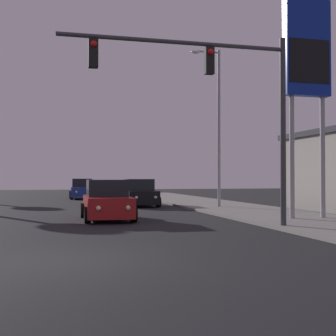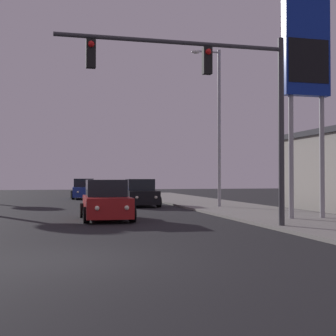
{
  "view_description": "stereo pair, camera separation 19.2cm",
  "coord_description": "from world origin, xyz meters",
  "px_view_note": "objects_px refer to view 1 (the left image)",
  "views": [
    {
      "loc": [
        -0.31,
        -10.16,
        1.77
      ],
      "look_at": [
        5.56,
        13.72,
        2.27
      ],
      "focal_mm": 50.0,
      "sensor_mm": 36.0,
      "label": 1
    },
    {
      "loc": [
        -0.13,
        -10.2,
        1.77
      ],
      "look_at": [
        5.56,
        13.72,
        2.27
      ],
      "focal_mm": 50.0,
      "sensor_mm": 36.0,
      "label": 2
    }
  ],
  "objects_px": {
    "gas_station_sign": "(307,60)",
    "street_lamp": "(217,119)",
    "car_red": "(107,202)",
    "car_black": "(139,194)",
    "traffic_light_mast": "(222,89)",
    "car_blue": "(82,190)"
  },
  "relations": [
    {
      "from": "gas_station_sign",
      "to": "street_lamp",
      "type": "bearing_deg",
      "value": 97.23
    },
    {
      "from": "street_lamp",
      "to": "gas_station_sign",
      "type": "bearing_deg",
      "value": -82.77
    },
    {
      "from": "car_red",
      "to": "street_lamp",
      "type": "distance_m",
      "value": 9.91
    },
    {
      "from": "car_black",
      "to": "gas_station_sign",
      "type": "bearing_deg",
      "value": 115.17
    },
    {
      "from": "car_red",
      "to": "street_lamp",
      "type": "bearing_deg",
      "value": -139.76
    },
    {
      "from": "gas_station_sign",
      "to": "car_black",
      "type": "bearing_deg",
      "value": 113.49
    },
    {
      "from": "traffic_light_mast",
      "to": "car_blue",
      "type": "bearing_deg",
      "value": 97.18
    },
    {
      "from": "street_lamp",
      "to": "car_red",
      "type": "bearing_deg",
      "value": -140.83
    },
    {
      "from": "street_lamp",
      "to": "gas_station_sign",
      "type": "height_order",
      "value": "same"
    },
    {
      "from": "car_red",
      "to": "gas_station_sign",
      "type": "bearing_deg",
      "value": 163.86
    },
    {
      "from": "car_black",
      "to": "car_red",
      "type": "height_order",
      "value": "same"
    },
    {
      "from": "car_red",
      "to": "car_blue",
      "type": "bearing_deg",
      "value": -89.36
    },
    {
      "from": "car_black",
      "to": "gas_station_sign",
      "type": "distance_m",
      "value": 13.67
    },
    {
      "from": "car_black",
      "to": "car_blue",
      "type": "height_order",
      "value": "same"
    },
    {
      "from": "traffic_light_mast",
      "to": "street_lamp",
      "type": "distance_m",
      "value": 11.14
    },
    {
      "from": "traffic_light_mast",
      "to": "car_black",
      "type": "bearing_deg",
      "value": 91.21
    },
    {
      "from": "car_black",
      "to": "car_red",
      "type": "distance_m",
      "value": 9.37
    },
    {
      "from": "street_lamp",
      "to": "gas_station_sign",
      "type": "xyz_separation_m",
      "value": [
        1.02,
        -8.08,
        1.5
      ]
    },
    {
      "from": "car_blue",
      "to": "gas_station_sign",
      "type": "relative_size",
      "value": 0.48
    },
    {
      "from": "car_black",
      "to": "traffic_light_mast",
      "type": "relative_size",
      "value": 0.56
    },
    {
      "from": "traffic_light_mast",
      "to": "street_lamp",
      "type": "relative_size",
      "value": 0.87
    },
    {
      "from": "car_red",
      "to": "street_lamp",
      "type": "height_order",
      "value": "street_lamp"
    }
  ]
}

